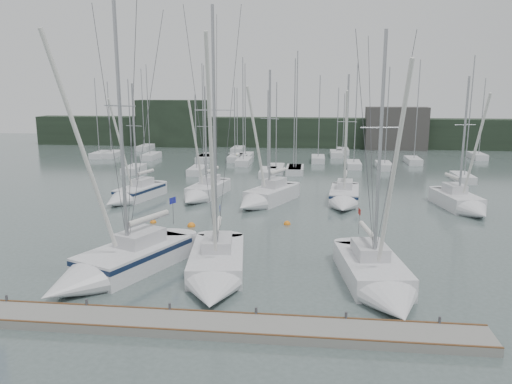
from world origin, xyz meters
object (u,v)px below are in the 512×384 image
at_px(sailboat_mid_a, 131,195).
at_px(buoy_a, 191,226).
at_px(sailboat_mid_c, 263,198).
at_px(sailboat_near_right, 381,283).
at_px(sailboat_mid_d, 344,198).
at_px(sailboat_near_left, 110,267).
at_px(buoy_b, 287,224).
at_px(sailboat_near_center, 215,273).
at_px(buoy_c, 153,223).
at_px(sailboat_mid_b, 202,193).
at_px(sailboat_mid_e, 464,205).

relative_size(sailboat_mid_a, buoy_a, 18.45).
xyz_separation_m(sailboat_mid_a, sailboat_mid_c, (12.24, -0.14, 0.05)).
xyz_separation_m(sailboat_near_right, sailboat_mid_d, (-0.75, 19.54, 0.02)).
height_order(sailboat_near_left, sailboat_mid_c, sailboat_near_left).
relative_size(sailboat_near_right, buoy_a, 22.97).
distance_m(sailboat_near_left, buoy_b, 15.19).
height_order(sailboat_near_right, buoy_b, sailboat_near_right).
height_order(sailboat_near_right, sailboat_mid_c, sailboat_near_right).
relative_size(sailboat_near_center, sailboat_mid_a, 1.37).
bearing_deg(sailboat_near_center, sailboat_mid_d, 59.79).
distance_m(sailboat_near_right, buoy_c, 19.81).
relative_size(sailboat_near_center, sailboat_mid_b, 1.40).
relative_size(sailboat_mid_c, sailboat_mid_e, 1.05).
bearing_deg(sailboat_near_center, sailboat_mid_b, 97.07).
height_order(sailboat_near_left, buoy_c, sailboat_near_left).
bearing_deg(sailboat_mid_e, buoy_c, -176.64).
bearing_deg(sailboat_near_left, sailboat_near_right, 22.24).
xyz_separation_m(sailboat_near_center, buoy_a, (-3.93, 10.66, -0.53)).
xyz_separation_m(sailboat_mid_e, buoy_b, (-14.72, -5.72, -0.59)).
xyz_separation_m(sailboat_near_right, sailboat_mid_e, (9.26, 18.27, 0.03)).
bearing_deg(sailboat_mid_d, buoy_c, -147.88).
bearing_deg(buoy_a, sailboat_mid_d, 35.09).
bearing_deg(buoy_a, buoy_b, 10.83).
height_order(sailboat_mid_d, buoy_b, sailboat_mid_d).
relative_size(sailboat_mid_a, buoy_c, 22.88).
height_order(sailboat_near_right, sailboat_mid_b, sailboat_near_right).
relative_size(sailboat_mid_d, buoy_c, 24.53).
xyz_separation_m(sailboat_near_right, buoy_b, (-5.45, 12.55, -0.57)).
bearing_deg(sailboat_mid_c, sailboat_mid_b, -172.13).
distance_m(sailboat_near_center, sailboat_near_right, 8.75).
bearing_deg(sailboat_mid_a, sailboat_mid_c, 15.09).
xyz_separation_m(sailboat_mid_d, sailboat_mid_e, (10.01, -1.27, 0.01)).
distance_m(sailboat_near_left, sailboat_near_center, 5.86).
distance_m(sailboat_near_right, sailboat_mid_c, 20.26).
height_order(sailboat_near_center, sailboat_mid_d, sailboat_near_center).
distance_m(sailboat_mid_e, buoy_b, 15.80).
bearing_deg(sailboat_mid_e, buoy_b, -169.75).
relative_size(sailboat_mid_b, sailboat_mid_d, 0.91).
distance_m(sailboat_mid_c, buoy_a, 8.88).
relative_size(sailboat_mid_d, buoy_a, 19.78).
xyz_separation_m(sailboat_mid_c, buoy_a, (-4.74, -7.48, -0.63)).
height_order(sailboat_near_left, sailboat_mid_b, sailboat_near_left).
relative_size(sailboat_mid_e, buoy_a, 19.47).
height_order(sailboat_mid_d, buoy_a, sailboat_mid_d).
distance_m(sailboat_near_center, buoy_c, 13.40).
distance_m(sailboat_near_left, buoy_a, 10.93).
bearing_deg(sailboat_near_left, sailboat_mid_e, 60.71).
distance_m(buoy_a, buoy_c, 3.28).
bearing_deg(sailboat_mid_d, buoy_a, -139.77).
relative_size(sailboat_near_left, sailboat_near_right, 1.12).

